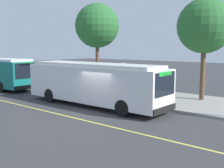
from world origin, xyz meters
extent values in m
plane|color=#38383A|center=(0.00, 0.00, 0.00)|extent=(120.00, 120.00, 0.00)
cube|color=gray|center=(0.00, 6.00, 0.07)|extent=(44.00, 6.40, 0.15)
cube|color=#E0D64C|center=(0.00, -2.20, 0.00)|extent=(36.00, 0.14, 0.01)
cube|color=white|center=(-1.46, 1.00, 1.55)|extent=(11.08, 2.62, 2.40)
cube|color=silver|center=(-1.46, 1.00, 2.85)|extent=(10.20, 2.36, 0.20)
cube|color=black|center=(4.09, 1.03, 1.98)|extent=(0.05, 2.17, 1.34)
cube|color=black|center=(-1.46, 2.29, 1.84)|extent=(9.74, 0.10, 1.06)
cube|color=#197259|center=(-1.46, 2.29, 0.57)|extent=(10.52, 0.09, 0.28)
cube|color=#26D83F|center=(4.10, 1.03, 2.57)|extent=(0.04, 1.40, 0.24)
cube|color=black|center=(4.11, 1.03, 0.53)|extent=(0.10, 2.50, 0.36)
cylinder|color=black|center=(1.97, 2.18, 0.50)|extent=(1.00, 0.29, 1.00)
cylinder|color=black|center=(1.98, -0.13, 0.50)|extent=(1.00, 0.29, 1.00)
cylinder|color=black|center=(-4.78, 2.13, 0.50)|extent=(1.00, 0.29, 1.00)
cylinder|color=black|center=(-4.77, -0.18, 0.50)|extent=(1.00, 0.29, 1.00)
cube|color=black|center=(-9.76, 1.09, 1.98)|extent=(0.15, 2.17, 1.34)
cube|color=black|center=(-15.26, 2.11, 1.84)|extent=(9.55, 0.52, 1.06)
cube|color=silver|center=(-15.26, 2.11, 0.57)|extent=(10.31, 0.55, 0.28)
cube|color=#26D83F|center=(-9.75, 1.09, 2.57)|extent=(0.10, 1.40, 0.24)
cube|color=black|center=(-9.74, 1.09, 0.53)|extent=(0.20, 2.50, 0.36)
cylinder|color=black|center=(-11.89, 2.14, 0.50)|extent=(1.01, 0.33, 1.00)
cylinder|color=black|center=(-11.77, -0.17, 0.50)|extent=(1.01, 0.33, 1.00)
cylinder|color=#333338|center=(-1.44, 6.69, 1.35)|extent=(0.10, 0.10, 2.40)
cylinder|color=#333338|center=(-1.44, 5.39, 1.35)|extent=(0.10, 0.10, 2.40)
cylinder|color=#333338|center=(-4.04, 6.69, 1.35)|extent=(0.10, 0.10, 2.40)
cylinder|color=#333338|center=(-4.04, 5.39, 1.35)|extent=(0.10, 0.10, 2.40)
cube|color=#333338|center=(-2.74, 6.04, 2.59)|extent=(2.90, 1.60, 0.08)
cube|color=#4C606B|center=(-2.74, 6.69, 1.35)|extent=(2.47, 0.04, 2.16)
cube|color=navy|center=(-4.04, 6.04, 1.30)|extent=(0.06, 1.11, 1.82)
cube|color=brown|center=(-2.62, 5.98, 0.60)|extent=(1.60, 0.44, 0.06)
cube|color=brown|center=(-2.62, 6.22, 0.88)|extent=(1.60, 0.05, 0.44)
cube|color=#333338|center=(-3.34, 5.98, 0.38)|extent=(0.08, 0.40, 0.45)
cube|color=#333338|center=(-1.90, 5.98, 0.38)|extent=(0.08, 0.40, 0.45)
cylinder|color=#333338|center=(-0.81, 3.56, 1.55)|extent=(0.07, 0.07, 2.80)
cube|color=white|center=(-0.81, 3.54, 2.65)|extent=(0.44, 0.03, 0.56)
cube|color=red|center=(-0.81, 3.53, 2.65)|extent=(0.40, 0.01, 0.16)
cylinder|color=#282D47|center=(-5.02, 4.45, 0.57)|extent=(0.14, 0.14, 0.85)
cylinder|color=#282D47|center=(-5.02, 4.27, 0.57)|extent=(0.14, 0.14, 0.85)
cube|color=#338C4C|center=(-5.02, 4.36, 1.31)|extent=(0.24, 0.40, 0.62)
sphere|color=tan|center=(-5.02, 4.36, 1.73)|extent=(0.22, 0.22, 0.22)
cylinder|color=brown|center=(-7.79, 8.21, 2.34)|extent=(0.36, 0.36, 4.37)
sphere|color=#28662D|center=(-7.79, 8.21, 6.20)|extent=(4.45, 4.45, 4.45)
cylinder|color=brown|center=(3.70, 7.30, 2.11)|extent=(0.36, 0.36, 3.92)
sphere|color=#28662D|center=(3.70, 7.30, 5.57)|extent=(3.99, 3.99, 3.99)
camera|label=1|loc=(11.77, -12.76, 4.04)|focal=44.71mm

